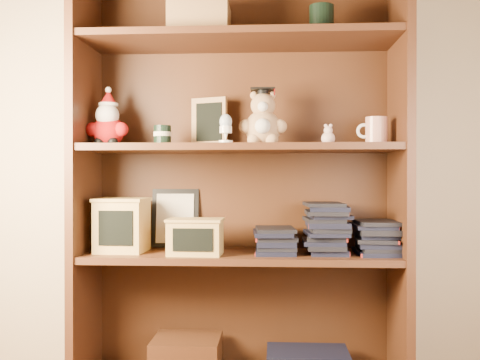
{
  "coord_description": "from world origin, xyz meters",
  "views": [
    {
      "loc": [
        -0.03,
        -0.77,
        0.83
      ],
      "look_at": [
        -0.15,
        1.3,
        0.82
      ],
      "focal_mm": 42.0,
      "sensor_mm": 36.0,
      "label": 1
    }
  ],
  "objects_px": {
    "bookcase": "(240,191)",
    "treats_box": "(122,225)",
    "teacher_mug": "(376,131)",
    "grad_teddy_bear": "(263,123)"
  },
  "relations": [
    {
      "from": "bookcase",
      "to": "treats_box",
      "type": "distance_m",
      "value": 0.46
    },
    {
      "from": "teacher_mug",
      "to": "bookcase",
      "type": "bearing_deg",
      "value": 174.22
    },
    {
      "from": "grad_teddy_bear",
      "to": "treats_box",
      "type": "bearing_deg",
      "value": 179.39
    },
    {
      "from": "grad_teddy_bear",
      "to": "bookcase",
      "type": "bearing_deg",
      "value": 146.97
    },
    {
      "from": "grad_teddy_bear",
      "to": "teacher_mug",
      "type": "distance_m",
      "value": 0.41
    },
    {
      "from": "grad_teddy_bear",
      "to": "treats_box",
      "type": "relative_size",
      "value": 1.07
    },
    {
      "from": "grad_teddy_bear",
      "to": "teacher_mug",
      "type": "height_order",
      "value": "grad_teddy_bear"
    },
    {
      "from": "bookcase",
      "to": "treats_box",
      "type": "relative_size",
      "value": 7.97
    },
    {
      "from": "bookcase",
      "to": "treats_box",
      "type": "height_order",
      "value": "bookcase"
    },
    {
      "from": "teacher_mug",
      "to": "treats_box",
      "type": "distance_m",
      "value": 1.0
    }
  ]
}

